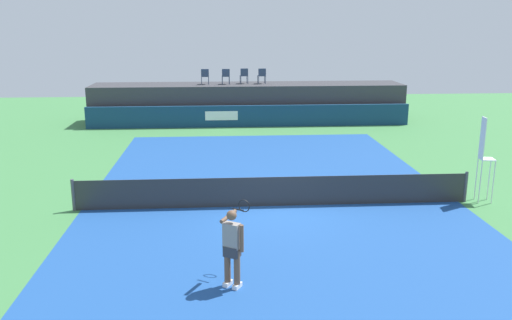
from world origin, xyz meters
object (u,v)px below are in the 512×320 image
Objects in this scene: spectator_chair_left at (226,76)px; tennis_player at (232,245)px; net_post_near at (73,195)px; spectator_chair_far_left at (205,76)px; spectator_chair_center at (244,75)px; spectator_chair_right at (262,75)px; umpire_chair at (484,154)px; net_post_far at (466,187)px.

tennis_player is (-0.16, -20.43, -1.73)m from spectator_chair_left.
net_post_near is 7.11m from tennis_player.
spectator_chair_far_left reaches higher than net_post_near.
spectator_chair_center is 1.00× the size of spectator_chair_right.
spectator_chair_right is 0.89× the size of net_post_near.
tennis_player is (-8.15, -5.28, -0.63)m from umpire_chair.
umpire_chair is at bearing 0.07° from net_post_near.
spectator_chair_left is 0.50× the size of tennis_player.
spectator_chair_far_left is 1.00× the size of spectator_chair_right.
spectator_chair_right reaches higher than net_post_far.
umpire_chair is 12.95m from net_post_near.
net_post_far is (5.39, -15.32, -2.19)m from spectator_chair_right.
spectator_chair_right is at bearing 2.64° from spectator_chair_far_left.
spectator_chair_left is at bearing -166.65° from spectator_chair_center.
spectator_chair_far_left is at bearing 92.90° from tennis_player.
spectator_chair_center is at bearing 86.61° from tennis_player.
spectator_chair_far_left is 1.00× the size of spectator_chair_left.
spectator_chair_left is 17.05m from net_post_far.
net_post_near is (-5.98, -15.42, -2.19)m from spectator_chair_center.
spectator_chair_left is at bearing -0.19° from spectator_chair_far_left.
spectator_chair_far_left is 3.30m from spectator_chair_right.
spectator_chair_far_left is at bearing 179.81° from spectator_chair_left.
spectator_chair_right is 16.44m from umpire_chair.
spectator_chair_center is (2.26, 0.25, 0.00)m from spectator_chair_far_left.
spectator_chair_center and spectator_chair_right have the same top height.
tennis_player reaches higher than net_post_far.
umpire_chair is 2.76× the size of net_post_near.
net_post_far is 9.29m from tennis_player.
spectator_chair_right is 0.50× the size of tennis_player.
spectator_chair_center is 1.03m from spectator_chair_right.
spectator_chair_far_left is 1.19m from spectator_chair_left.
net_post_near is at bearing 180.00° from net_post_far.
net_post_near is at bearing 132.10° from tennis_player.
spectator_chair_left and spectator_chair_center have the same top height.
net_post_near is at bearing -107.96° from spectator_chair_left.
spectator_chair_left is 0.32× the size of umpire_chair.
net_post_near is 12.40m from net_post_far.
spectator_chair_right is at bearing 4.25° from spectator_chair_left.
spectator_chair_center is 20.79m from tennis_player.
net_post_near is at bearing -114.60° from spectator_chair_right.
umpire_chair is at bearing -65.81° from spectator_chair_center.
umpire_chair is 9.73m from tennis_player.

